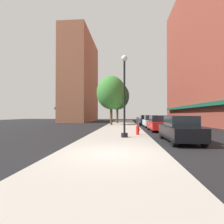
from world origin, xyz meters
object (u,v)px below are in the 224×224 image
Objects in this scene: fire_hydrant at (138,130)px; parking_meter_near at (137,121)px; lamppost at (124,94)px; car_black at (180,129)px; car_blue at (145,120)px; parking_meter_far at (139,122)px; tree_near at (117,96)px; car_white at (150,121)px; tree_mid at (111,93)px; car_red at (158,124)px.

fire_hydrant is 0.60× the size of parking_meter_near.
lamppost reaches higher than car_black.
car_black is (3.47, -1.33, -2.39)m from lamppost.
parking_meter_near is 8.47m from car_blue.
parking_meter_far is 0.17× the size of tree_near.
parking_meter_near is 0.30× the size of car_white.
tree_mid reaches higher than car_black.
parking_meter_near is 2.74m from car_white.
tree_mid reaches higher than car_white.
lamppost reaches higher than parking_meter_near.
tree_near is (-3.09, 11.68, 4.40)m from parking_meter_near.
parking_meter_near is at bearing 90.00° from parking_meter_far.
parking_meter_far is at bearing -77.97° from tree_near.
lamppost is 1.37× the size of car_white.
car_white and car_blue have the same top height.
fire_hydrant is (1.04, 1.61, -2.68)m from lamppost.
car_red is at bearing -58.63° from tree_mid.
fire_hydrant is 0.10× the size of tree_mid.
lamppost is 10.22m from parking_meter_near.
car_black is 1.00× the size of car_blue.
lamppost is 12.51m from car_white.
fire_hydrant is at bearing -93.31° from parking_meter_near.
car_white reaches higher than fire_hydrant.
parking_meter_far is 0.30× the size of car_white.
fire_hydrant is 5.06m from car_red.
car_blue is (0.00, 12.06, 0.00)m from car_red.
parking_meter_near is 4.29m from car_red.
tree_mid is at bearing 103.42° from fire_hydrant.
car_black is (5.72, -16.76, -4.46)m from tree_mid.
tree_mid is at bearing 124.11° from parking_meter_near.
parking_meter_far is at bearing -113.19° from car_white.
car_red is (5.04, -15.49, -4.54)m from tree_near.
lamppost is at bearing -85.82° from tree_near.
lamppost is 1.37× the size of car_black.
car_blue is at bearing -34.25° from tree_near.
parking_meter_near is at bearing -136.30° from car_white.
lamppost is at bearing -117.99° from car_red.
car_white is at bearing -92.04° from car_blue.
parking_meter_far is 5.15m from car_white.
fire_hydrant is at bearing 131.40° from car_black.
fire_hydrant is 0.60× the size of parking_meter_far.
parking_meter_near is 1.00× the size of parking_meter_far.
car_white is 6.32m from car_blue.
tree_mid is at bearing 114.17° from parking_meter_far.
parking_meter_near reaches higher than fire_hydrant.
fire_hydrant is 0.18× the size of car_black.
tree_near reaches higher than car_blue.
tree_mid is (-0.68, -6.10, -0.09)m from tree_near.
tree_near is at bearing 83.64° from tree_mid.
fire_hydrant is at bearing -95.03° from parking_meter_far.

